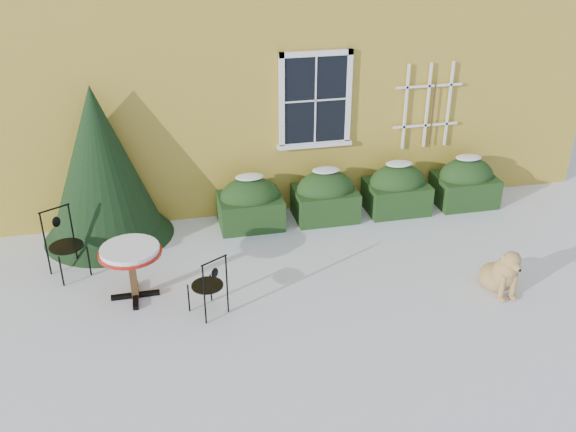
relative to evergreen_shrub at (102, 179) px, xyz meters
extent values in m
plane|color=white|center=(2.62, -2.68, -1.01)|extent=(80.00, 80.00, 0.00)
cube|color=gold|center=(2.62, 4.32, 1.99)|extent=(12.00, 8.00, 6.00)
cube|color=black|center=(3.52, 0.28, 0.96)|extent=(1.05, 0.03, 1.45)
cube|color=white|center=(3.52, 0.27, 1.73)|extent=(1.23, 0.06, 0.09)
cube|color=white|center=(3.52, 0.27, 0.19)|extent=(1.23, 0.06, 0.09)
cube|color=white|center=(2.95, 0.27, 0.96)|extent=(0.09, 0.06, 1.63)
cube|color=white|center=(4.09, 0.27, 0.96)|extent=(0.09, 0.06, 1.63)
cube|color=white|center=(3.52, 0.26, 0.96)|extent=(0.02, 0.02, 1.45)
cube|color=white|center=(3.52, 0.26, 0.96)|extent=(1.05, 0.02, 0.02)
cube|color=white|center=(3.52, 0.27, 0.19)|extent=(1.29, 0.14, 0.07)
cube|color=white|center=(5.12, 0.26, 0.74)|extent=(0.04, 0.03, 1.50)
cube|color=white|center=(5.52, 0.26, 0.74)|extent=(0.04, 0.03, 1.50)
cube|color=white|center=(5.92, 0.26, 0.74)|extent=(0.04, 0.03, 1.50)
cube|color=white|center=(5.52, 0.26, 0.39)|extent=(1.20, 0.03, 0.04)
cube|color=white|center=(5.52, 0.26, 1.09)|extent=(1.20, 0.03, 0.04)
cylinder|color=#472D19|center=(5.62, 0.24, 0.59)|extent=(0.02, 0.02, 1.10)
cube|color=black|center=(2.32, -0.13, -0.75)|extent=(1.05, 0.80, 0.52)
ellipsoid|color=black|center=(2.32, -0.13, -0.49)|extent=(1.00, 0.72, 0.67)
ellipsoid|color=white|center=(2.32, -0.13, -0.13)|extent=(0.47, 0.32, 0.06)
cube|color=black|center=(3.62, -0.13, -0.75)|extent=(1.05, 0.80, 0.52)
ellipsoid|color=black|center=(3.62, -0.13, -0.49)|extent=(1.00, 0.72, 0.67)
ellipsoid|color=white|center=(3.62, -0.13, -0.13)|extent=(0.47, 0.32, 0.06)
cube|color=black|center=(4.92, -0.13, -0.75)|extent=(1.05, 0.80, 0.52)
ellipsoid|color=black|center=(4.92, -0.13, -0.49)|extent=(1.00, 0.72, 0.67)
ellipsoid|color=white|center=(4.92, -0.13, -0.13)|extent=(0.47, 0.32, 0.06)
cube|color=black|center=(6.22, -0.13, -0.75)|extent=(1.05, 0.80, 0.52)
ellipsoid|color=black|center=(6.22, -0.13, -0.49)|extent=(1.00, 0.72, 0.67)
ellipsoid|color=white|center=(6.22, -0.13, -0.13)|extent=(0.47, 0.32, 0.06)
cone|color=black|center=(0.00, 0.00, -0.41)|extent=(2.08, 2.08, 1.21)
cone|color=black|center=(0.00, 0.00, 0.25)|extent=(1.86, 1.86, 2.52)
cube|color=black|center=(0.39, -1.92, -0.99)|extent=(0.67, 0.08, 0.06)
cube|color=black|center=(0.39, -1.92, -0.99)|extent=(0.08, 0.67, 0.06)
cube|color=#51361C|center=(0.39, -1.92, -0.66)|extent=(0.10, 0.10, 0.71)
cylinder|color=#A9170E|center=(0.39, -1.92, -0.30)|extent=(0.86, 0.86, 0.04)
cylinder|color=white|center=(0.39, -1.92, -0.25)|extent=(0.80, 0.80, 0.07)
cylinder|color=black|center=(1.42, -2.24, -0.81)|extent=(0.02, 0.02, 0.42)
cylinder|color=black|center=(1.10, -2.43, -0.81)|extent=(0.02, 0.02, 0.42)
cylinder|color=black|center=(1.60, -2.56, -0.81)|extent=(0.02, 0.02, 0.42)
cylinder|color=black|center=(1.29, -2.75, -0.81)|extent=(0.02, 0.02, 0.42)
cylinder|color=black|center=(1.35, -2.49, -0.60)|extent=(0.43, 0.43, 0.02)
cylinder|color=black|center=(1.60, -2.56, -0.37)|extent=(0.02, 0.02, 0.46)
cylinder|color=black|center=(1.29, -2.75, -0.37)|extent=(0.02, 0.02, 0.46)
cylinder|color=black|center=(1.45, -2.65, -0.13)|extent=(0.36, 0.23, 0.02)
ellipsoid|color=black|center=(1.45, -2.65, -0.32)|extent=(0.11, 0.08, 0.14)
cylinder|color=black|center=(-0.61, -1.41, -0.78)|extent=(0.03, 0.03, 0.48)
cylinder|color=black|center=(-0.25, -1.19, -0.78)|extent=(0.03, 0.03, 0.48)
cylinder|color=black|center=(-0.82, -1.04, -0.78)|extent=(0.03, 0.03, 0.48)
cylinder|color=black|center=(-0.46, -0.83, -0.78)|extent=(0.03, 0.03, 0.48)
cylinder|color=black|center=(-0.53, -1.12, -0.54)|extent=(0.49, 0.49, 0.02)
cylinder|color=black|center=(-0.82, -1.04, -0.27)|extent=(0.03, 0.03, 0.53)
cylinder|color=black|center=(-0.46, -0.83, -0.27)|extent=(0.03, 0.03, 0.53)
cylinder|color=black|center=(-0.64, -0.93, -0.01)|extent=(0.42, 0.25, 0.03)
ellipsoid|color=black|center=(-0.64, -0.93, -0.22)|extent=(0.13, 0.09, 0.17)
ellipsoid|color=tan|center=(5.40, -2.79, -0.84)|extent=(0.49, 0.54, 0.38)
ellipsoid|color=tan|center=(5.41, -2.97, -0.67)|extent=(0.37, 0.34, 0.48)
sphere|color=tan|center=(5.41, -3.02, -0.56)|extent=(0.29, 0.29, 0.29)
cylinder|color=tan|center=(5.33, -3.09, -0.82)|extent=(0.08, 0.08, 0.38)
cylinder|color=tan|center=(5.50, -3.09, -0.82)|extent=(0.08, 0.08, 0.38)
ellipsoid|color=tan|center=(5.33, -3.14, -0.98)|extent=(0.10, 0.14, 0.06)
ellipsoid|color=tan|center=(5.50, -3.13, -0.98)|extent=(0.10, 0.14, 0.06)
cylinder|color=tan|center=(5.41, -3.03, -0.51)|extent=(0.18, 0.22, 0.21)
sphere|color=tan|center=(5.41, -3.07, -0.41)|extent=(0.25, 0.25, 0.25)
ellipsoid|color=tan|center=(5.42, -3.18, -0.44)|extent=(0.12, 0.20, 0.11)
sphere|color=black|center=(5.42, -3.27, -0.45)|extent=(0.04, 0.04, 0.04)
ellipsoid|color=tan|center=(5.30, -3.04, -0.41)|extent=(0.07, 0.09, 0.16)
ellipsoid|color=tan|center=(5.52, -3.03, -0.41)|extent=(0.07, 0.09, 0.16)
cylinder|color=tan|center=(5.55, -2.60, -0.96)|extent=(0.22, 0.29, 0.07)
camera|label=1|loc=(0.83, -9.67, 4.05)|focal=40.00mm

